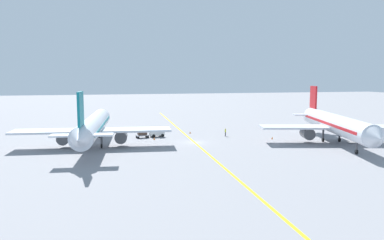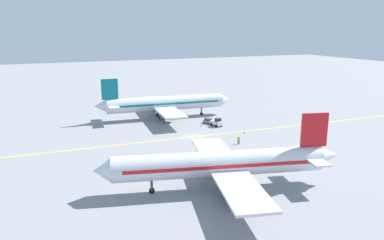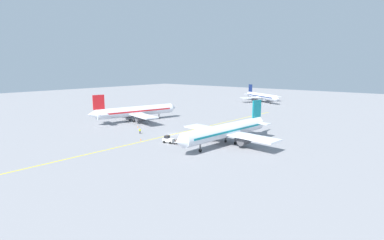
% 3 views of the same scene
% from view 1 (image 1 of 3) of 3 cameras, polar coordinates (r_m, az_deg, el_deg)
% --- Properties ---
extents(ground_plane, '(400.00, 400.00, 0.00)m').
position_cam_1_polar(ground_plane, '(72.63, 0.40, -3.45)').
color(ground_plane, gray).
extents(apron_yellow_centreline, '(5.35, 119.91, 0.01)m').
position_cam_1_polar(apron_yellow_centreline, '(72.63, 0.40, -3.45)').
color(apron_yellow_centreline, yellow).
rests_on(apron_yellow_centreline, ground).
extents(airplane_at_gate, '(28.42, 35.12, 10.60)m').
position_cam_1_polar(airplane_at_gate, '(76.29, 20.94, -0.59)').
color(airplane_at_gate, silver).
rests_on(airplane_at_gate, ground).
extents(airplane_adjacent_stand, '(28.38, 35.55, 10.60)m').
position_cam_1_polar(airplane_adjacent_stand, '(70.07, -14.85, -0.98)').
color(airplane_adjacent_stand, silver).
rests_on(airplane_adjacent_stand, ground).
extents(baggage_tug_white, '(3.22, 2.20, 2.11)m').
position_cam_1_polar(baggage_tug_white, '(79.54, -5.30, -1.93)').
color(baggage_tug_white, white).
rests_on(baggage_tug_white, ground).
extents(baggage_cart_trailing, '(2.81, 1.85, 1.24)m').
position_cam_1_polar(baggage_cart_trailing, '(78.57, -7.58, -2.17)').
color(baggage_cart_trailing, gray).
rests_on(baggage_cart_trailing, ground).
extents(ground_crew_worker, '(0.36, 0.53, 1.68)m').
position_cam_1_polar(ground_crew_worker, '(80.45, 5.11, -1.83)').
color(ground_crew_worker, '#23232D').
rests_on(ground_crew_worker, ground).
extents(traffic_cone_near_nose, '(0.32, 0.32, 0.55)m').
position_cam_1_polar(traffic_cone_near_nose, '(83.86, -0.30, -1.89)').
color(traffic_cone_near_nose, orange).
rests_on(traffic_cone_near_nose, ground).
extents(traffic_cone_mid_apron, '(0.32, 0.32, 0.55)m').
position_cam_1_polar(traffic_cone_mid_apron, '(76.08, -5.79, -2.81)').
color(traffic_cone_mid_apron, orange).
rests_on(traffic_cone_mid_apron, ground).
extents(traffic_cone_by_wingtip, '(0.32, 0.32, 0.55)m').
position_cam_1_polar(traffic_cone_by_wingtip, '(78.10, 12.11, -2.68)').
color(traffic_cone_by_wingtip, orange).
rests_on(traffic_cone_by_wingtip, ground).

